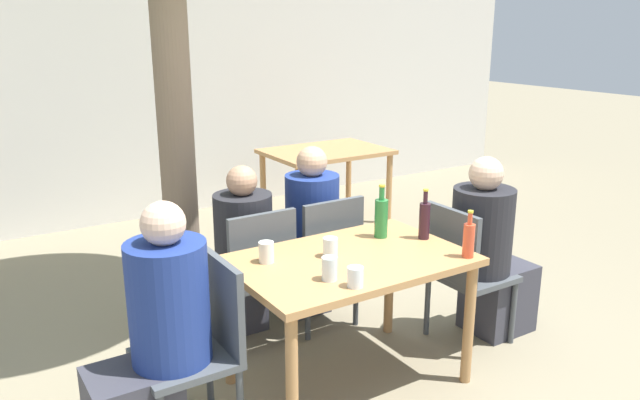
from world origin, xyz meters
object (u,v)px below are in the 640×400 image
(patio_chair_3, at_px, (324,254))
(person_seated_2, at_px, (239,259))
(person_seated_1, at_px, (489,256))
(dining_table_front, at_px, (349,274))
(patio_chair_0, at_px, (202,340))
(drinking_glass_3, at_px, (330,247))
(dining_table_back, at_px, (326,159))
(green_bottle_1, at_px, (381,217))
(drinking_glass_1, at_px, (329,269))
(patio_chair_1, at_px, (463,267))
(patio_chair_2, at_px, (255,270))
(wine_bottle_0, at_px, (424,219))
(person_seated_0, at_px, (154,345))
(person_seated_3, at_px, (306,240))
(drinking_glass_0, at_px, (266,252))
(drinking_glass_2, at_px, (355,277))
(soda_bottle_2, at_px, (469,239))

(patio_chair_3, xyz_separation_m, person_seated_2, (-0.50, 0.24, -0.00))
(person_seated_1, bearing_deg, dining_table_front, 90.00)
(patio_chair_0, bearing_deg, drinking_glass_3, 94.87)
(person_seated_2, relative_size, drinking_glass_3, 10.81)
(dining_table_back, relative_size, drinking_glass_3, 11.11)
(green_bottle_1, relative_size, drinking_glass_1, 2.71)
(patio_chair_0, bearing_deg, green_bottle_1, 98.24)
(patio_chair_0, relative_size, patio_chair_1, 1.00)
(patio_chair_2, xyz_separation_m, patio_chair_3, (0.50, 0.00, 0.00))
(patio_chair_3, relative_size, person_seated_1, 0.76)
(dining_table_back, xyz_separation_m, drinking_glass_1, (-1.76, -2.74, 0.16))
(wine_bottle_0, bearing_deg, person_seated_1, -1.90)
(patio_chair_0, relative_size, green_bottle_1, 2.85)
(dining_table_front, distance_m, person_seated_0, 1.10)
(patio_chair_1, distance_m, person_seated_3, 1.07)
(drinking_glass_0, bearing_deg, person_seated_0, -165.22)
(dining_table_back, bearing_deg, person_seated_0, -135.46)
(patio_chair_1, bearing_deg, drinking_glass_3, 85.97)
(patio_chair_0, relative_size, drinking_glass_2, 9.15)
(patio_chair_2, bearing_deg, person_seated_0, 37.64)
(person_seated_3, height_order, drinking_glass_3, person_seated_3)
(drinking_glass_0, bearing_deg, person_seated_1, -6.80)
(person_seated_0, relative_size, drinking_glass_0, 10.98)
(patio_chair_3, relative_size, soda_bottle_2, 3.46)
(patio_chair_0, height_order, drinking_glass_1, patio_chair_0)
(green_bottle_1, bearing_deg, soda_bottle_2, -68.99)
(drinking_glass_0, distance_m, drinking_glass_2, 0.55)
(patio_chair_2, distance_m, person_seated_2, 0.24)
(patio_chair_2, distance_m, patio_chair_3, 0.50)
(person_seated_2, bearing_deg, patio_chair_2, 90.00)
(patio_chair_0, height_order, person_seated_3, person_seated_3)
(patio_chair_0, height_order, green_bottle_1, green_bottle_1)
(wine_bottle_0, height_order, drinking_glass_0, wine_bottle_0)
(person_seated_2, height_order, drinking_glass_3, person_seated_2)
(dining_table_front, height_order, drinking_glass_3, drinking_glass_3)
(patio_chair_3, distance_m, person_seated_1, 1.06)
(drinking_glass_0, bearing_deg, person_seated_3, 46.54)
(person_seated_2, distance_m, wine_bottle_0, 1.23)
(patio_chair_0, relative_size, patio_chair_2, 1.00)
(person_seated_3, relative_size, drinking_glass_3, 11.43)
(patio_chair_2, height_order, person_seated_2, person_seated_2)
(patio_chair_3, relative_size, person_seated_0, 0.74)
(green_bottle_1, bearing_deg, patio_chair_1, -18.74)
(dining_table_back, xyz_separation_m, wine_bottle_0, (-0.95, -2.53, 0.22))
(person_seated_1, distance_m, person_seated_3, 1.22)
(dining_table_back, relative_size, person_seated_2, 1.03)
(person_seated_2, bearing_deg, patio_chair_3, 154.84)
(dining_table_front, relative_size, wine_bottle_0, 4.19)
(dining_table_back, height_order, green_bottle_1, green_bottle_1)
(dining_table_front, relative_size, drinking_glass_1, 10.69)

